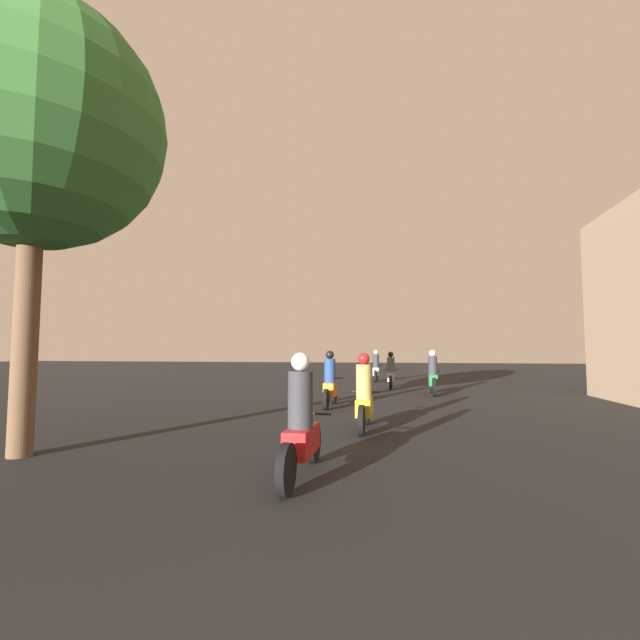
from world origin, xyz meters
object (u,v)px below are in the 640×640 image
object	(u,v)px
street_tree	(36,126)
motorcycle_white	(376,369)
motorcycle_green	(433,377)
motorcycle_red	(301,428)
motorcycle_yellow	(364,399)
motorcycle_silver	(391,373)
motorcycle_orange	(330,384)

from	to	relation	value
street_tree	motorcycle_white	bearing A→B (deg)	75.76
motorcycle_green	motorcycle_white	xyz separation A→B (m)	(-2.48, 6.48, -0.00)
motorcycle_green	street_tree	distance (m)	13.58
motorcycle_red	motorcycle_yellow	distance (m)	3.50
motorcycle_silver	motorcycle_red	bearing A→B (deg)	-97.52
motorcycle_orange	street_tree	size ratio (longest dim) A/B	0.27
motorcycle_red	motorcycle_silver	world-z (taller)	motorcycle_red
motorcycle_yellow	motorcycle_orange	world-z (taller)	motorcycle_orange
motorcycle_orange	motorcycle_silver	bearing A→B (deg)	79.34
motorcycle_white	street_tree	world-z (taller)	street_tree
motorcycle_orange	motorcycle_silver	xyz separation A→B (m)	(1.56, 6.69, -0.01)
motorcycle_green	motorcycle_silver	distance (m)	3.00
motorcycle_yellow	motorcycle_white	bearing A→B (deg)	90.75
motorcycle_red	street_tree	distance (m)	6.45
motorcycle_white	motorcycle_yellow	bearing A→B (deg)	-85.13
motorcycle_yellow	motorcycle_green	distance (m)	7.81
motorcycle_green	motorcycle_red	bearing A→B (deg)	-100.41
motorcycle_red	motorcycle_silver	distance (m)	13.61
motorcycle_silver	motorcycle_white	size ratio (longest dim) A/B	0.99
motorcycle_orange	street_tree	bearing A→B (deg)	-116.69
street_tree	motorcycle_green	bearing A→B (deg)	57.52
street_tree	motorcycle_silver	bearing A→B (deg)	68.44
motorcycle_yellow	motorcycle_silver	xyz separation A→B (m)	(0.27, 10.12, 0.01)
motorcycle_red	street_tree	xyz separation A→B (m)	(-4.50, 0.26, 4.61)
motorcycle_green	motorcycle_white	size ratio (longest dim) A/B	0.98
motorcycle_orange	motorcycle_white	size ratio (longest dim) A/B	0.95
motorcycle_yellow	street_tree	distance (m)	7.52
motorcycle_red	motorcycle_white	distance (m)	17.52
motorcycle_green	street_tree	size ratio (longest dim) A/B	0.28
motorcycle_white	motorcycle_silver	bearing A→B (deg)	-74.99
motorcycle_yellow	motorcycle_silver	size ratio (longest dim) A/B	0.92
motorcycle_red	motorcycle_green	xyz separation A→B (m)	(2.37, 11.04, 0.03)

